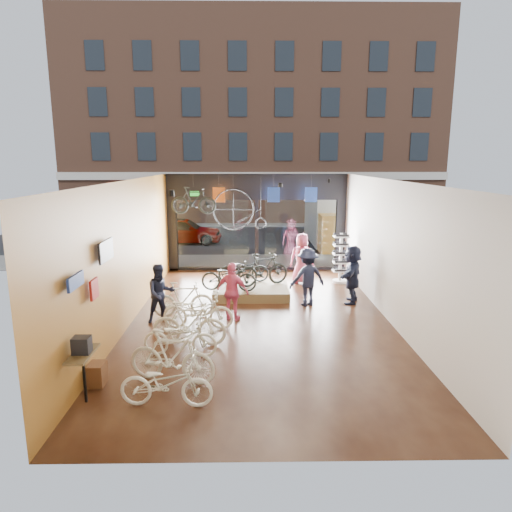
{
  "coord_description": "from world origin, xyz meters",
  "views": [
    {
      "loc": [
        -0.31,
        -11.86,
        4.29
      ],
      "look_at": [
        -0.1,
        1.4,
        1.52
      ],
      "focal_mm": 32.0,
      "sensor_mm": 36.0,
      "label": 1
    }
  ],
  "objects_px": {
    "floor_bike_2": "(180,337)",
    "box_truck": "(335,220)",
    "customer_4": "(302,259)",
    "customer_5": "(352,274)",
    "floor_bike_0": "(166,383)",
    "customer_3": "(307,277)",
    "display_platform": "(251,291)",
    "floor_bike_1": "(172,356)",
    "display_bike_right": "(243,269)",
    "street_car": "(183,230)",
    "floor_bike_3": "(189,324)",
    "floor_bike_4": "(198,311)",
    "customer_1": "(161,293)",
    "display_bike_mid": "(263,269)",
    "sunglasses_rack": "(341,258)",
    "penny_farthing": "(242,211)",
    "display_bike_left": "(229,277)",
    "floor_bike_5": "(183,300)",
    "customer_2": "(233,292)",
    "hung_bike": "(194,201)"
  },
  "relations": [
    {
      "from": "floor_bike_0",
      "to": "customer_3",
      "type": "relative_size",
      "value": 0.95
    },
    {
      "from": "customer_1",
      "to": "display_bike_right",
      "type": "bearing_deg",
      "value": 27.4
    },
    {
      "from": "floor_bike_4",
      "to": "display_bike_right",
      "type": "bearing_deg",
      "value": -13.62
    },
    {
      "from": "floor_bike_0",
      "to": "floor_bike_4",
      "type": "bearing_deg",
      "value": 1.59
    },
    {
      "from": "display_bike_mid",
      "to": "sunglasses_rack",
      "type": "height_order",
      "value": "sunglasses_rack"
    },
    {
      "from": "sunglasses_rack",
      "to": "floor_bike_0",
      "type": "bearing_deg",
      "value": -121.75
    },
    {
      "from": "display_bike_right",
      "to": "customer_1",
      "type": "xyz_separation_m",
      "value": [
        -2.19,
        -2.98,
        0.06
      ]
    },
    {
      "from": "floor_bike_0",
      "to": "floor_bike_1",
      "type": "bearing_deg",
      "value": 6.94
    },
    {
      "from": "sunglasses_rack",
      "to": "customer_1",
      "type": "bearing_deg",
      "value": -147.03
    },
    {
      "from": "penny_farthing",
      "to": "customer_4",
      "type": "bearing_deg",
      "value": -23.48
    },
    {
      "from": "box_truck",
      "to": "customer_4",
      "type": "xyz_separation_m",
      "value": [
        -2.5,
        -7.12,
        -0.44
      ]
    },
    {
      "from": "floor_bike_3",
      "to": "display_bike_mid",
      "type": "distance_m",
      "value": 4.58
    },
    {
      "from": "customer_4",
      "to": "customer_5",
      "type": "xyz_separation_m",
      "value": [
        1.28,
        -2.28,
        -0.0
      ]
    },
    {
      "from": "display_bike_right",
      "to": "customer_2",
      "type": "distance_m",
      "value": 2.88
    },
    {
      "from": "street_car",
      "to": "customer_3",
      "type": "distance_m",
      "value": 11.88
    },
    {
      "from": "display_bike_mid",
      "to": "customer_1",
      "type": "bearing_deg",
      "value": 107.69
    },
    {
      "from": "display_bike_mid",
      "to": "display_platform",
      "type": "bearing_deg",
      "value": 83.01
    },
    {
      "from": "street_car",
      "to": "floor_bike_4",
      "type": "bearing_deg",
      "value": -170.19
    },
    {
      "from": "display_platform",
      "to": "box_truck",
      "type": "bearing_deg",
      "value": 63.4
    },
    {
      "from": "floor_bike_4",
      "to": "display_bike_mid",
      "type": "bearing_deg",
      "value": -25.67
    },
    {
      "from": "floor_bike_4",
      "to": "penny_farthing",
      "type": "bearing_deg",
      "value": -7.01
    },
    {
      "from": "floor_bike_5",
      "to": "customer_3",
      "type": "xyz_separation_m",
      "value": [
        3.59,
        1.02,
        0.36
      ]
    },
    {
      "from": "display_platform",
      "to": "floor_bike_4",
      "type": "bearing_deg",
      "value": -115.04
    },
    {
      "from": "display_platform",
      "to": "display_bike_mid",
      "type": "relative_size",
      "value": 1.34
    },
    {
      "from": "display_bike_mid",
      "to": "display_bike_left",
      "type": "bearing_deg",
      "value": 94.91
    },
    {
      "from": "floor_bike_5",
      "to": "street_car",
      "type": "bearing_deg",
      "value": 5.38
    },
    {
      "from": "box_truck",
      "to": "floor_bike_3",
      "type": "height_order",
      "value": "box_truck"
    },
    {
      "from": "display_bike_left",
      "to": "floor_bike_1",
      "type": "bearing_deg",
      "value": 178.62
    },
    {
      "from": "display_bike_right",
      "to": "customer_4",
      "type": "xyz_separation_m",
      "value": [
        2.07,
        0.94,
        0.16
      ]
    },
    {
      "from": "box_truck",
      "to": "customer_2",
      "type": "bearing_deg",
      "value": -113.83
    },
    {
      "from": "customer_3",
      "to": "customer_5",
      "type": "distance_m",
      "value": 1.43
    },
    {
      "from": "floor_bike_1",
      "to": "hung_bike",
      "type": "relative_size",
      "value": 1.13
    },
    {
      "from": "display_bike_mid",
      "to": "penny_farthing",
      "type": "relative_size",
      "value": 0.94
    },
    {
      "from": "customer_4",
      "to": "customer_5",
      "type": "height_order",
      "value": "customer_4"
    },
    {
      "from": "floor_bike_1",
      "to": "floor_bike_3",
      "type": "bearing_deg",
      "value": 11.88
    },
    {
      "from": "floor_bike_2",
      "to": "sunglasses_rack",
      "type": "bearing_deg",
      "value": -31.34
    },
    {
      "from": "floor_bike_3",
      "to": "customer_1",
      "type": "height_order",
      "value": "customer_1"
    },
    {
      "from": "floor_bike_1",
      "to": "floor_bike_3",
      "type": "distance_m",
      "value": 1.86
    },
    {
      "from": "display_bike_right",
      "to": "street_car",
      "type": "bearing_deg",
      "value": 15.64
    },
    {
      "from": "floor_bike_3",
      "to": "display_bike_right",
      "type": "xyz_separation_m",
      "value": [
        1.23,
        4.59,
        0.21
      ]
    },
    {
      "from": "box_truck",
      "to": "floor_bike_2",
      "type": "relative_size",
      "value": 4.08
    },
    {
      "from": "box_truck",
      "to": "floor_bike_0",
      "type": "xyz_separation_m",
      "value": [
        -5.85,
        -15.41,
        -0.91
      ]
    },
    {
      "from": "display_bike_right",
      "to": "customer_3",
      "type": "xyz_separation_m",
      "value": [
        1.94,
        -1.59,
        0.13
      ]
    },
    {
      "from": "display_bike_left",
      "to": "sunglasses_rack",
      "type": "relative_size",
      "value": 0.97
    },
    {
      "from": "floor_bike_2",
      "to": "box_truck",
      "type": "bearing_deg",
      "value": -17.63
    },
    {
      "from": "floor_bike_3",
      "to": "customer_3",
      "type": "bearing_deg",
      "value": -40.51
    },
    {
      "from": "floor_bike_1",
      "to": "display_platform",
      "type": "height_order",
      "value": "floor_bike_1"
    },
    {
      "from": "floor_bike_0",
      "to": "sunglasses_rack",
      "type": "height_order",
      "value": "sunglasses_rack"
    },
    {
      "from": "floor_bike_0",
      "to": "customer_1",
      "type": "bearing_deg",
      "value": 15.52
    },
    {
      "from": "floor_bike_0",
      "to": "customer_4",
      "type": "bearing_deg",
      "value": -18.19
    }
  ]
}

